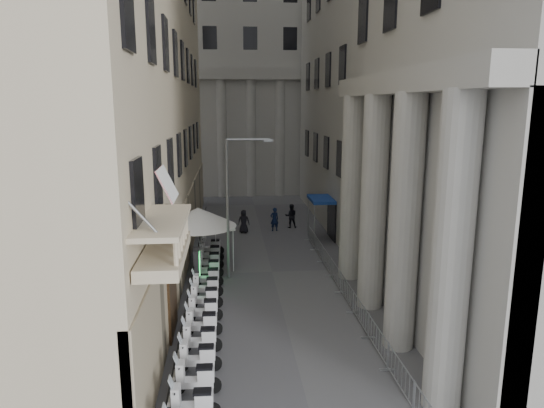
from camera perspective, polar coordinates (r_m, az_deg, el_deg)
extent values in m
cube|color=#A19F98|center=(55.78, -2.82, 17.24)|extent=(22.00, 10.00, 30.00)
cylinder|color=white|center=(27.33, -10.76, -6.27)|extent=(0.06, 0.06, 2.47)
cylinder|color=white|center=(27.20, -4.13, -6.18)|extent=(0.06, 0.06, 2.47)
cylinder|color=white|center=(30.32, -10.21, -4.46)|extent=(0.06, 0.06, 2.47)
cylinder|color=white|center=(30.20, -4.26, -4.37)|extent=(0.06, 0.06, 2.47)
cube|color=white|center=(28.37, -7.41, -2.79)|extent=(3.36, 3.36, 0.13)
cone|color=white|center=(28.24, -7.44, -1.69)|extent=(4.48, 4.48, 1.12)
cylinder|color=gray|center=(26.55, -5.23, -0.79)|extent=(0.16, 0.16, 7.70)
cylinder|color=gray|center=(26.01, -2.82, 7.57)|extent=(2.31, 0.14, 0.12)
cube|color=gray|center=(26.07, -0.47, 7.49)|extent=(0.48, 0.22, 0.14)
cube|color=black|center=(26.28, -8.85, -7.41)|extent=(0.32, 0.98, 2.05)
cube|color=#19E54C|center=(26.20, -8.52, -6.94)|extent=(0.06, 0.74, 1.14)
imported|color=#0D1836|center=(37.10, 0.29, -1.82)|extent=(0.75, 0.59, 1.82)
imported|color=black|center=(38.09, 2.25, -1.41)|extent=(0.94, 0.74, 1.90)
imported|color=black|center=(36.59, -3.35, -2.06)|extent=(0.91, 0.63, 1.77)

